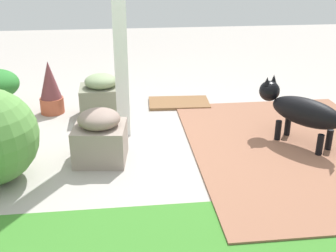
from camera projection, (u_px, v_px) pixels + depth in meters
ground_plane at (158, 143)px, 3.80m from camera, size 12.00×12.00×0.00m
brick_path at (295, 149)px, 3.68m from camera, size 1.80×2.40×0.02m
porch_pillar at (119, 8)px, 3.54m from camera, size 0.12×0.12×2.33m
stone_planter_nearest at (102, 97)px, 4.35m from camera, size 0.45×0.38×0.45m
stone_planter_mid at (100, 137)px, 3.42m from camera, size 0.46×0.44×0.45m
terracotta_pot_spiky at (50, 89)px, 4.41m from camera, size 0.25×0.25×0.56m
dog at (300, 110)px, 3.66m from camera, size 0.61×0.75×0.57m
doormat at (179, 103)px, 4.75m from camera, size 0.70×0.44×0.03m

